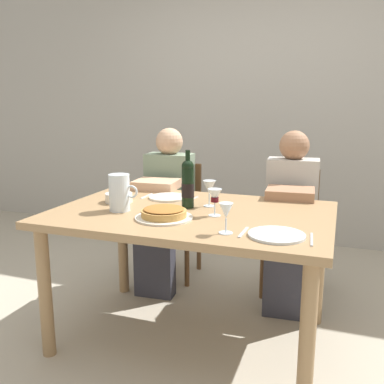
{
  "coord_description": "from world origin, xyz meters",
  "views": [
    {
      "loc": [
        0.75,
        -2.1,
        1.34
      ],
      "look_at": [
        0.02,
        -0.04,
        0.88
      ],
      "focal_mm": 39.43,
      "sensor_mm": 36.0,
      "label": 1
    }
  ],
  "objects": [
    {
      "name": "wine_bottle",
      "position": [
        -0.05,
        0.06,
        0.9
      ],
      "size": [
        0.07,
        0.07,
        0.33
      ],
      "color": "black",
      "rests_on": "dining_table"
    },
    {
      "name": "chair_right",
      "position": [
        0.44,
        0.91,
        0.5
      ],
      "size": [
        0.43,
        0.43,
        0.87
      ],
      "rotation": [
        0.0,
        0.0,
        3.21
      ],
      "color": "brown",
      "rests_on": "ground"
    },
    {
      "name": "diner_right",
      "position": [
        0.46,
        0.67,
        0.62
      ],
      "size": [
        0.36,
        0.52,
        1.16
      ],
      "rotation": [
        0.0,
        0.0,
        3.21
      ],
      "color": "#B7B2A8",
      "rests_on": "ground"
    },
    {
      "name": "knife_left_setting",
      "position": [
        -0.09,
        0.25,
        0.76
      ],
      "size": [
        0.03,
        0.18,
        0.0
      ],
      "primitive_type": "cube",
      "rotation": [
        0.0,
        0.0,
        1.46
      ],
      "color": "silver",
      "rests_on": "dining_table"
    },
    {
      "name": "fork_left_setting",
      "position": [
        -0.39,
        0.25,
        0.76
      ],
      "size": [
        0.02,
        0.16,
        0.0
      ],
      "primitive_type": "cube",
      "rotation": [
        0.0,
        0.0,
        1.56
      ],
      "color": "silver",
      "rests_on": "dining_table"
    },
    {
      "name": "salad_bowl",
      "position": [
        -0.48,
        0.05,
        0.79
      ],
      "size": [
        0.16,
        0.16,
        0.07
      ],
      "color": "silver",
      "rests_on": "dining_table"
    },
    {
      "name": "wine_glass_right_diner",
      "position": [
        0.06,
        0.13,
        0.87
      ],
      "size": [
        0.07,
        0.07,
        0.15
      ],
      "color": "silver",
      "rests_on": "dining_table"
    },
    {
      "name": "dinner_plate_left_setting",
      "position": [
        -0.24,
        0.25,
        0.77
      ],
      "size": [
        0.24,
        0.24,
        0.01
      ],
      "primitive_type": "cylinder",
      "color": "silver",
      "rests_on": "dining_table"
    },
    {
      "name": "spoon_right_setting",
      "position": [
        0.36,
        -0.29,
        0.76
      ],
      "size": [
        0.02,
        0.16,
        0.0
      ],
      "primitive_type": "cube",
      "rotation": [
        0.0,
        0.0,
        1.55
      ],
      "color": "silver",
      "rests_on": "dining_table"
    },
    {
      "name": "baked_tart",
      "position": [
        -0.08,
        -0.19,
        0.79
      ],
      "size": [
        0.3,
        0.3,
        0.06
      ],
      "color": "silver",
      "rests_on": "dining_table"
    },
    {
      "name": "wine_glass_left_diner",
      "position": [
        0.28,
        -0.33,
        0.86
      ],
      "size": [
        0.06,
        0.06,
        0.14
      ],
      "color": "silver",
      "rests_on": "dining_table"
    },
    {
      "name": "back_wall",
      "position": [
        0.0,
        2.02,
        1.4
      ],
      "size": [
        8.0,
        0.1,
        2.8
      ],
      "primitive_type": "cube",
      "color": "#B2ADA3",
      "rests_on": "ground"
    },
    {
      "name": "diner_left",
      "position": [
        -0.44,
        0.66,
        0.62
      ],
      "size": [
        0.35,
        0.52,
        1.16
      ],
      "rotation": [
        0.0,
        0.0,
        3.2
      ],
      "color": "gray",
      "rests_on": "ground"
    },
    {
      "name": "water_pitcher",
      "position": [
        -0.37,
        -0.12,
        0.85
      ],
      "size": [
        0.17,
        0.11,
        0.2
      ],
      "color": "silver",
      "rests_on": "dining_table"
    },
    {
      "name": "chair_left",
      "position": [
        -0.46,
        0.89,
        0.5
      ],
      "size": [
        0.42,
        0.42,
        0.87
      ],
      "rotation": [
        0.0,
        0.0,
        3.2
      ],
      "color": "brown",
      "rests_on": "ground"
    },
    {
      "name": "ground_plane",
      "position": [
        0.0,
        0.0,
        0.0
      ],
      "size": [
        8.0,
        8.0,
        0.0
      ],
      "primitive_type": "plane",
      "color": "#B2A893"
    },
    {
      "name": "dining_table",
      "position": [
        0.0,
        0.0,
        0.67
      ],
      "size": [
        1.5,
        1.0,
        0.76
      ],
      "color": "#9E7A51",
      "rests_on": "ground"
    },
    {
      "name": "dinner_plate_right_setting",
      "position": [
        0.51,
        -0.29,
        0.77
      ],
      "size": [
        0.25,
        0.25,
        0.01
      ],
      "primitive_type": "cylinder",
      "color": "silver",
      "rests_on": "dining_table"
    },
    {
      "name": "wine_glass_centre",
      "position": [
        0.15,
        -0.06,
        0.86
      ],
      "size": [
        0.07,
        0.07,
        0.14
      ],
      "color": "silver",
      "rests_on": "dining_table"
    },
    {
      "name": "knife_right_setting",
      "position": [
        0.66,
        -0.29,
        0.76
      ],
      "size": [
        0.02,
        0.18,
        0.0
      ],
      "primitive_type": "cube",
      "rotation": [
        0.0,
        0.0,
        1.65
      ],
      "color": "silver",
      "rests_on": "dining_table"
    }
  ]
}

